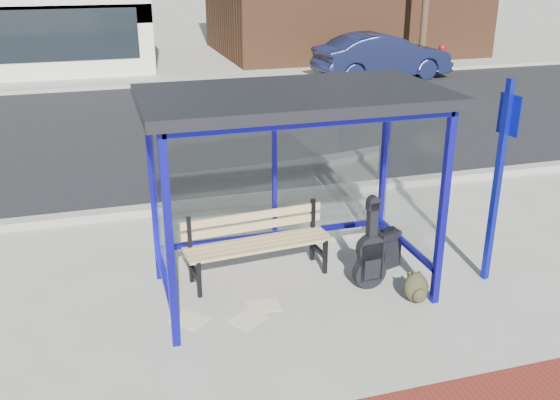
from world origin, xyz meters
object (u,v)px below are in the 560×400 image
object	(u,v)px
parked_car	(382,56)
fire_hydrant	(441,55)
bench	(257,240)
guitar_bag	(370,257)
suitcase	(387,249)
backpack	(417,289)

from	to	relation	value
parked_car	fire_hydrant	size ratio (longest dim) A/B	5.29
bench	guitar_bag	distance (m)	1.40
guitar_bag	parked_car	distance (m)	13.82
suitcase	backpack	size ratio (longest dim) A/B	1.54
bench	suitcase	xyz separation A→B (m)	(1.66, -0.25, -0.24)
guitar_bag	backpack	size ratio (longest dim) A/B	3.14
bench	backpack	world-z (taller)	bench
bench	backpack	distance (m)	2.00
suitcase	parked_car	bearing A→B (deg)	48.72
guitar_bag	backpack	distance (m)	0.66
bench	suitcase	world-z (taller)	bench
backpack	fire_hydrant	world-z (taller)	fire_hydrant
backpack	parked_car	distance (m)	14.09
parked_car	backpack	bearing A→B (deg)	152.59
bench	guitar_bag	bearing A→B (deg)	-33.86
guitar_bag	suitcase	size ratio (longest dim) A/B	2.04
backpack	parked_car	world-z (taller)	parked_car
guitar_bag	backpack	bearing A→B (deg)	-55.07
bench	guitar_bag	world-z (taller)	guitar_bag
guitar_bag	fire_hydrant	world-z (taller)	guitar_bag
suitcase	fire_hydrant	xyz separation A→B (m)	(8.49, 13.27, 0.20)
backpack	parked_car	xyz separation A→B (m)	(5.64, 12.90, 0.56)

